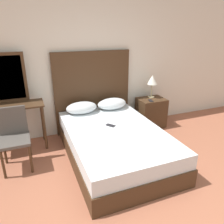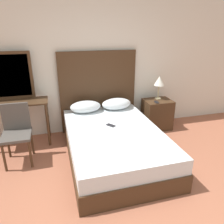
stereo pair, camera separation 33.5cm
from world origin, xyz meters
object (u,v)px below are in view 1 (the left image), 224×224
Objects in this scene: bed at (115,143)px; phone_on_bed at (111,125)px; nightstand at (151,113)px; vanity_desk at (11,114)px; table_lamp at (152,81)px; chair at (14,134)px; phone_on_nightstand at (151,101)px.

bed is 0.29m from phone_on_bed.
nightstand is 2.63m from vanity_desk.
vanity_desk reaches higher than bed.
phone_on_bed is 1.34m from nightstand.
phone_on_bed is (-0.01, 0.15, 0.25)m from bed.
table_lamp is 0.52× the size of chair.
chair is (-2.61, -0.56, -0.44)m from table_lamp.
table_lamp is 2.70m from chair.
chair is at bearing -167.85° from table_lamp.
bed is 2.05× the size of vanity_desk.
vanity_desk is at bearing -178.79° from table_lamp.
phone_on_nightstand is (-0.09, -0.11, 0.30)m from nightstand.
nightstand is 0.57× the size of vanity_desk.
phone_on_nightstand is at bearing 33.50° from bed.
vanity_desk is at bearing 176.91° from phone_on_nightstand.
nightstand is at bearing -0.65° from vanity_desk.
phone_on_bed is 1.62m from vanity_desk.
phone_on_bed is 0.27× the size of nightstand.
bed is 1.74m from vanity_desk.
nightstand is at bearing 50.26° from phone_on_nightstand.
chair is (-1.42, 0.18, 0.03)m from phone_on_bed.
bed is 13.21× the size of phone_on_nightstand.
table_lamp reaches higher than chair.
table_lamp reaches higher than vanity_desk.
nightstand is 2.63m from chair.
nightstand is at bearing 35.14° from bed.
vanity_desk reaches higher than phone_on_nightstand.
table_lamp reaches higher than nightstand.
phone_on_nightstand is 0.18× the size of chair.
chair reaches higher than bed.
bed is 1.49m from chair.
table_lamp is 2.67m from vanity_desk.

